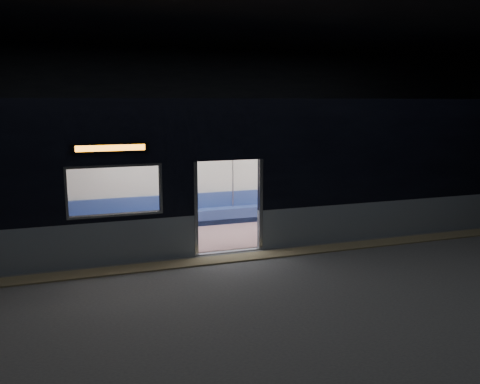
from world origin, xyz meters
TOP-DOWN VIEW (x-y plane):
  - station_floor at (0.00, 0.00)m, footprint 24.00×14.00m
  - station_envelope at (0.00, 0.00)m, footprint 24.00×14.00m
  - tactile_strip at (0.00, 0.55)m, footprint 22.80×0.50m
  - metro_car at (-0.00, 2.54)m, footprint 18.00×3.04m
  - passenger at (4.42, 3.55)m, footprint 0.39×0.67m
  - handbag at (4.46, 3.33)m, footprint 0.32×0.29m
  - transit_map at (4.51, 3.85)m, footprint 1.12×0.03m

SIDE VIEW (x-z plane):
  - station_floor at x=0.00m, z-range -0.01..0.00m
  - tactile_strip at x=0.00m, z-range 0.00..0.03m
  - handbag at x=4.46m, z-range 0.60..0.75m
  - passenger at x=4.42m, z-range 0.12..1.45m
  - transit_map at x=4.51m, z-range 1.15..1.88m
  - metro_car at x=0.00m, z-range 0.17..3.52m
  - station_envelope at x=0.00m, z-range 1.16..6.16m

